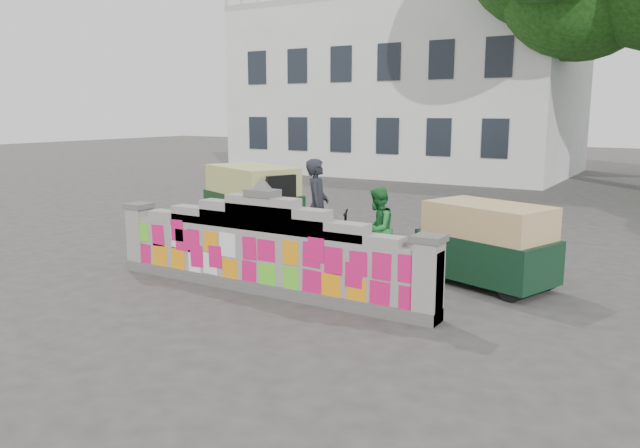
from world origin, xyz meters
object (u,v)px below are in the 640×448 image
object	(u,v)px
cyclist_bike	(317,238)
rickshaw_right	(484,243)
rickshaw_left	(254,199)
pedestrian	(377,229)
cyclist_rider	(317,219)

from	to	relation	value
cyclist_bike	rickshaw_right	distance (m)	3.34
rickshaw_left	rickshaw_right	distance (m)	6.55
rickshaw_right	pedestrian	bearing A→B (deg)	22.23
rickshaw_left	cyclist_rider	bearing A→B (deg)	-8.58
pedestrian	cyclist_rider	bearing A→B (deg)	-86.51
cyclist_rider	rickshaw_right	bearing A→B (deg)	-108.48
rickshaw_left	rickshaw_right	size ratio (longest dim) A/B	1.17
rickshaw_left	rickshaw_right	world-z (taller)	rickshaw_left
rickshaw_right	cyclist_rider	bearing A→B (deg)	25.30
cyclist_rider	cyclist_bike	bearing A→B (deg)	65.29
cyclist_bike	rickshaw_right	world-z (taller)	rickshaw_right
pedestrian	rickshaw_right	world-z (taller)	pedestrian
pedestrian	rickshaw_right	bearing A→B (deg)	85.31
cyclist_bike	pedestrian	size ratio (longest dim) A/B	1.31
cyclist_bike	cyclist_rider	bearing A→B (deg)	-114.71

